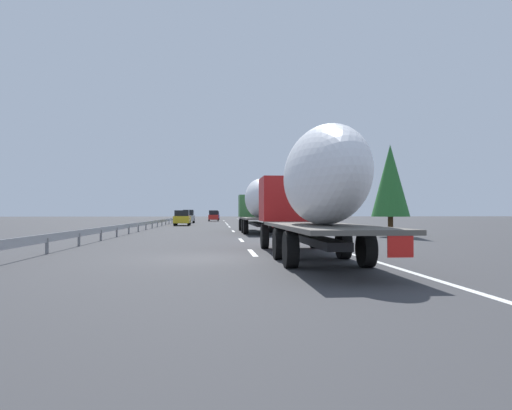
% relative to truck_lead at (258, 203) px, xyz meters
% --- Properties ---
extents(ground_plane, '(260.00, 260.00, 0.00)m').
position_rel_truck_lead_xyz_m(ground_plane, '(20.36, 3.60, -2.33)').
color(ground_plane, '#38383A').
extents(lane_stripe_0, '(3.20, 0.20, 0.01)m').
position_rel_truck_lead_xyz_m(lane_stripe_0, '(-17.64, 1.80, -2.32)').
color(lane_stripe_0, white).
rests_on(lane_stripe_0, ground_plane).
extents(lane_stripe_1, '(3.20, 0.20, 0.01)m').
position_rel_truck_lead_xyz_m(lane_stripe_1, '(-9.31, 1.80, -2.32)').
color(lane_stripe_1, white).
rests_on(lane_stripe_1, ground_plane).
extents(lane_stripe_2, '(3.20, 0.20, 0.01)m').
position_rel_truck_lead_xyz_m(lane_stripe_2, '(3.34, 1.80, -2.32)').
color(lane_stripe_2, white).
rests_on(lane_stripe_2, ground_plane).
extents(lane_stripe_3, '(3.20, 0.20, 0.01)m').
position_rel_truck_lead_xyz_m(lane_stripe_3, '(15.04, 1.80, -2.32)').
color(lane_stripe_3, white).
rests_on(lane_stripe_3, ground_plane).
extents(lane_stripe_4, '(3.20, 0.20, 0.01)m').
position_rel_truck_lead_xyz_m(lane_stripe_4, '(22.95, 1.80, -2.32)').
color(lane_stripe_4, white).
rests_on(lane_stripe_4, ground_plane).
extents(lane_stripe_5, '(3.20, 0.20, 0.01)m').
position_rel_truck_lead_xyz_m(lane_stripe_5, '(28.91, 1.80, -2.32)').
color(lane_stripe_5, white).
rests_on(lane_stripe_5, ground_plane).
extents(lane_stripe_6, '(3.20, 0.20, 0.01)m').
position_rel_truck_lead_xyz_m(lane_stripe_6, '(36.69, 1.80, -2.32)').
color(lane_stripe_6, white).
rests_on(lane_stripe_6, ground_plane).
extents(lane_stripe_7, '(3.20, 0.20, 0.01)m').
position_rel_truck_lead_xyz_m(lane_stripe_7, '(51.66, 1.80, -2.32)').
color(lane_stripe_7, white).
rests_on(lane_stripe_7, ground_plane).
extents(lane_stripe_8, '(3.20, 0.20, 0.01)m').
position_rel_truck_lead_xyz_m(lane_stripe_8, '(56.39, 1.80, -2.32)').
color(lane_stripe_8, white).
rests_on(lane_stripe_8, ground_plane).
extents(edge_line_right, '(110.00, 0.20, 0.01)m').
position_rel_truck_lead_xyz_m(edge_line_right, '(25.36, -1.90, -2.32)').
color(edge_line_right, white).
rests_on(edge_line_right, ground_plane).
extents(truck_lead, '(12.90, 2.55, 4.07)m').
position_rel_truck_lead_xyz_m(truck_lead, '(0.00, 0.00, 0.00)').
color(truck_lead, '#387038').
rests_on(truck_lead, ground_plane).
extents(truck_trailing, '(13.13, 2.55, 4.14)m').
position_rel_truck_lead_xyz_m(truck_trailing, '(-20.53, 0.00, 0.04)').
color(truck_trailing, '#B21919').
rests_on(truck_trailing, ground_plane).
extents(car_blue_sedan, '(4.42, 1.88, 1.85)m').
position_rel_truck_lead_xyz_m(car_blue_sedan, '(68.03, 3.54, -1.39)').
color(car_blue_sedan, '#28479E').
rests_on(car_blue_sedan, ground_plane).
extents(car_silver_hatch, '(4.07, 1.76, 1.98)m').
position_rel_truck_lead_xyz_m(car_silver_hatch, '(34.91, 7.44, -1.35)').
color(car_silver_hatch, '#ADB2B7').
rests_on(car_silver_hatch, ground_plane).
extents(car_red_compact, '(4.69, 1.85, 1.97)m').
position_rel_truck_lead_xyz_m(car_red_compact, '(49.21, 3.78, -1.35)').
color(car_red_compact, red).
rests_on(car_red_compact, ground_plane).
extents(car_yellow_coupe, '(4.70, 1.85, 1.83)m').
position_rel_truck_lead_xyz_m(car_yellow_coupe, '(20.74, 7.34, -1.40)').
color(car_yellow_coupe, gold).
rests_on(car_yellow_coupe, ground_plane).
extents(road_sign, '(0.10, 0.90, 3.22)m').
position_rel_truck_lead_xyz_m(road_sign, '(16.90, -3.10, -0.10)').
color(road_sign, gray).
rests_on(road_sign, ground_plane).
extents(tree_0, '(2.99, 2.99, 6.10)m').
position_rel_truck_lead_xyz_m(tree_0, '(69.17, -5.96, 1.37)').
color(tree_0, '#472D19').
rests_on(tree_0, ground_plane).
extents(tree_1, '(3.40, 3.40, 5.45)m').
position_rel_truck_lead_xyz_m(tree_1, '(18.17, -8.17, 1.01)').
color(tree_1, '#472D19').
rests_on(tree_1, ground_plane).
extents(tree_2, '(2.96, 2.96, 6.42)m').
position_rel_truck_lead_xyz_m(tree_2, '(46.75, -6.30, 1.85)').
color(tree_2, '#472D19').
rests_on(tree_2, ground_plane).
extents(tree_3, '(3.56, 3.56, 5.14)m').
position_rel_truck_lead_xyz_m(tree_3, '(23.75, -6.77, 0.87)').
color(tree_3, '#472D19').
rests_on(tree_3, ground_plane).
extents(tree_4, '(2.48, 2.48, 6.05)m').
position_rel_truck_lead_xyz_m(tree_4, '(-6.21, -8.16, 1.34)').
color(tree_4, '#472D19').
rests_on(tree_4, ground_plane).
extents(tree_5, '(3.54, 3.54, 7.05)m').
position_rel_truck_lead_xyz_m(tree_5, '(40.58, -8.78, 2.13)').
color(tree_5, '#472D19').
rests_on(tree_5, ground_plane).
extents(guardrail_median, '(94.00, 0.10, 0.76)m').
position_rel_truck_lead_xyz_m(guardrail_median, '(23.36, 9.60, -1.75)').
color(guardrail_median, '#9EA0A5').
rests_on(guardrail_median, ground_plane).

